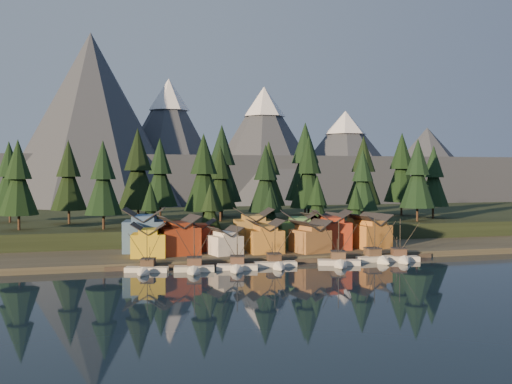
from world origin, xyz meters
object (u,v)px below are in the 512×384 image
object	(u,v)px
house_back_0	(144,229)
boat_5	(378,252)
boat_1	(194,262)
house_front_1	(178,234)
boat_4	(339,256)
boat_3	(276,259)
house_front_0	(149,239)
boat_2	(237,261)
boat_0	(146,264)
house_back_1	(201,234)
boat_6	(402,252)

from	to	relation	value
house_back_0	boat_5	bearing A→B (deg)	-13.19
boat_1	house_front_1	world-z (taller)	house_front_1
boat_5	house_back_0	bearing A→B (deg)	156.85
boat_4	house_front_1	size ratio (longest dim) A/B	1.09
boat_3	house_back_0	world-z (taller)	house_back_0
house_front_0	house_back_0	bearing A→B (deg)	102.17
boat_2	house_back_0	bearing A→B (deg)	141.64
boat_4	house_front_1	world-z (taller)	house_front_1
boat_0	house_front_0	xyz separation A→B (m)	(1.80, 13.16, 3.86)
boat_0	house_back_1	bearing A→B (deg)	68.31
boat_5	house_back_1	distance (m)	44.39
boat_3	boat_4	size ratio (longest dim) A/B	0.94
house_back_0	house_front_1	bearing A→B (deg)	-32.94
boat_1	house_back_1	bearing A→B (deg)	87.19
boat_0	boat_3	bearing A→B (deg)	14.30
boat_2	house_front_1	world-z (taller)	house_front_1
boat_1	boat_2	xyz separation A→B (m)	(9.45, -0.32, -0.11)
boat_3	boat_2	bearing A→B (deg)	-165.88
house_back_0	boat_3	bearing A→B (deg)	-30.32
boat_1	boat_6	bearing A→B (deg)	11.96
house_front_1	house_back_0	size ratio (longest dim) A/B	0.92
boat_2	boat_6	size ratio (longest dim) A/B	0.94
boat_3	house_back_0	xyz separation A→B (m)	(-27.84, 22.93, 5.30)
boat_6	house_back_1	bearing A→B (deg)	168.74
boat_0	boat_1	size ratio (longest dim) A/B	0.94
boat_3	house_back_0	size ratio (longest dim) A/B	0.94
boat_4	house_front_1	distance (m)	39.36
boat_3	house_front_1	world-z (taller)	house_front_1
boat_2	house_front_0	xyz separation A→B (m)	(-17.84, 15.43, 3.68)
boat_0	boat_6	world-z (taller)	boat_6
boat_2	boat_4	distance (m)	24.31
boat_6	house_back_0	xyz separation A→B (m)	(-59.40, 23.08, 5.02)
boat_2	boat_3	xyz separation A→B (m)	(9.56, 1.50, -0.07)
house_front_0	house_back_0	world-z (taller)	house_back_0
boat_4	boat_5	xyz separation A→B (m)	(11.02, 2.41, 0.12)
boat_3	boat_0	bearing A→B (deg)	-176.30
boat_0	boat_3	distance (m)	29.20
boat_0	house_back_0	distance (m)	22.85
boat_3	house_back_1	world-z (taller)	boat_3
house_front_1	house_back_1	bearing A→B (deg)	27.31
boat_5	house_back_1	size ratio (longest dim) A/B	1.45
boat_4	boat_6	bearing A→B (deg)	21.99
boat_4	house_front_1	bearing A→B (deg)	170.63
house_front_1	boat_3	bearing A→B (deg)	-48.43
house_front_0	house_back_1	size ratio (longest dim) A/B	1.13
boat_3	boat_5	bearing A→B (deg)	7.19
house_back_1	boat_4	bearing A→B (deg)	-33.78
boat_1	house_back_1	xyz separation A→B (m)	(5.37, 22.23, 3.60)
boat_0	house_front_0	size ratio (longest dim) A/B	1.13
boat_2	house_front_1	size ratio (longest dim) A/B	1.02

